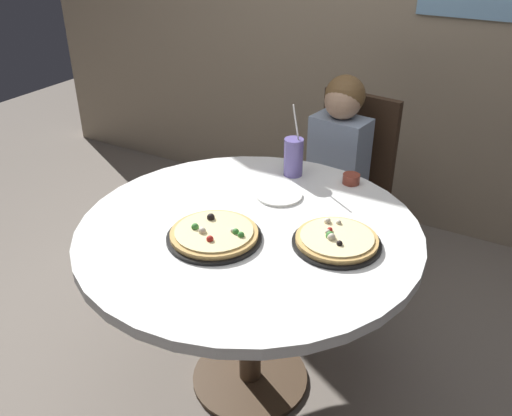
{
  "coord_description": "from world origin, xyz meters",
  "views": [
    {
      "loc": [
        0.84,
        -1.42,
        1.75
      ],
      "look_at": [
        0.0,
        0.05,
        0.8
      ],
      "focal_mm": 38.27,
      "sensor_mm": 36.0,
      "label": 1
    }
  ],
  "objects_px": {
    "pizza_cheese": "(214,235)",
    "plate_small": "(279,195)",
    "pizza_veggie": "(336,240)",
    "chair_wooden": "(347,180)",
    "sauce_bowl": "(351,179)",
    "dining_table": "(249,249)",
    "diner_child": "(328,202)",
    "soda_cup": "(294,157)"
  },
  "relations": [
    {
      "from": "dining_table",
      "to": "plate_small",
      "type": "height_order",
      "value": "plate_small"
    },
    {
      "from": "diner_child",
      "to": "soda_cup",
      "type": "relative_size",
      "value": 3.52
    },
    {
      "from": "pizza_cheese",
      "to": "sauce_bowl",
      "type": "relative_size",
      "value": 4.67
    },
    {
      "from": "pizza_veggie",
      "to": "soda_cup",
      "type": "height_order",
      "value": "soda_cup"
    },
    {
      "from": "diner_child",
      "to": "pizza_cheese",
      "type": "xyz_separation_m",
      "value": [
        -0.05,
        -0.89,
        0.28
      ]
    },
    {
      "from": "dining_table",
      "to": "chair_wooden",
      "type": "xyz_separation_m",
      "value": [
        0.01,
        0.95,
        -0.12
      ]
    },
    {
      "from": "diner_child",
      "to": "pizza_veggie",
      "type": "height_order",
      "value": "diner_child"
    },
    {
      "from": "dining_table",
      "to": "diner_child",
      "type": "height_order",
      "value": "diner_child"
    },
    {
      "from": "chair_wooden",
      "to": "soda_cup",
      "type": "height_order",
      "value": "soda_cup"
    },
    {
      "from": "pizza_veggie",
      "to": "sauce_bowl",
      "type": "xyz_separation_m",
      "value": [
        -0.12,
        0.45,
        0.0
      ]
    },
    {
      "from": "chair_wooden",
      "to": "soda_cup",
      "type": "distance_m",
      "value": 0.58
    },
    {
      "from": "pizza_veggie",
      "to": "plate_small",
      "type": "relative_size",
      "value": 1.67
    },
    {
      "from": "diner_child",
      "to": "soda_cup",
      "type": "xyz_separation_m",
      "value": [
        -0.04,
        -0.31,
        0.35
      ]
    },
    {
      "from": "pizza_veggie",
      "to": "pizza_cheese",
      "type": "height_order",
      "value": "pizza_veggie"
    },
    {
      "from": "chair_wooden",
      "to": "pizza_cheese",
      "type": "distance_m",
      "value": 1.1
    },
    {
      "from": "pizza_veggie",
      "to": "sauce_bowl",
      "type": "bearing_deg",
      "value": 105.32
    },
    {
      "from": "pizza_cheese",
      "to": "plate_small",
      "type": "bearing_deg",
      "value": 82.66
    },
    {
      "from": "soda_cup",
      "to": "dining_table",
      "type": "bearing_deg",
      "value": -83.34
    },
    {
      "from": "pizza_veggie",
      "to": "plate_small",
      "type": "bearing_deg",
      "value": 147.47
    },
    {
      "from": "dining_table",
      "to": "pizza_veggie",
      "type": "xyz_separation_m",
      "value": [
        0.31,
        0.04,
        0.11
      ]
    },
    {
      "from": "chair_wooden",
      "to": "diner_child",
      "type": "distance_m",
      "value": 0.19
    },
    {
      "from": "pizza_cheese",
      "to": "plate_small",
      "type": "xyz_separation_m",
      "value": [
        0.05,
        0.38,
        -0.01
      ]
    },
    {
      "from": "pizza_cheese",
      "to": "soda_cup",
      "type": "bearing_deg",
      "value": 89.2
    },
    {
      "from": "dining_table",
      "to": "plate_small",
      "type": "bearing_deg",
      "value": 92.77
    },
    {
      "from": "chair_wooden",
      "to": "pizza_veggie",
      "type": "xyz_separation_m",
      "value": [
        0.3,
        -0.9,
        0.24
      ]
    },
    {
      "from": "chair_wooden",
      "to": "pizza_veggie",
      "type": "height_order",
      "value": "chair_wooden"
    },
    {
      "from": "dining_table",
      "to": "sauce_bowl",
      "type": "bearing_deg",
      "value": 69.26
    },
    {
      "from": "sauce_bowl",
      "to": "plate_small",
      "type": "xyz_separation_m",
      "value": [
        -0.2,
        -0.25,
        -0.02
      ]
    },
    {
      "from": "pizza_veggie",
      "to": "plate_small",
      "type": "height_order",
      "value": "pizza_veggie"
    },
    {
      "from": "dining_table",
      "to": "chair_wooden",
      "type": "height_order",
      "value": "chair_wooden"
    },
    {
      "from": "soda_cup",
      "to": "diner_child",
      "type": "bearing_deg",
      "value": 82.07
    },
    {
      "from": "chair_wooden",
      "to": "plate_small",
      "type": "distance_m",
      "value": 0.73
    },
    {
      "from": "chair_wooden",
      "to": "soda_cup",
      "type": "xyz_separation_m",
      "value": [
        -0.06,
        -0.49,
        0.3
      ]
    },
    {
      "from": "chair_wooden",
      "to": "sauce_bowl",
      "type": "distance_m",
      "value": 0.54
    },
    {
      "from": "dining_table",
      "to": "chair_wooden",
      "type": "bearing_deg",
      "value": 89.3
    },
    {
      "from": "pizza_cheese",
      "to": "sauce_bowl",
      "type": "height_order",
      "value": "pizza_cheese"
    },
    {
      "from": "chair_wooden",
      "to": "pizza_veggie",
      "type": "distance_m",
      "value": 0.98
    },
    {
      "from": "sauce_bowl",
      "to": "plate_small",
      "type": "relative_size",
      "value": 0.39
    },
    {
      "from": "diner_child",
      "to": "sauce_bowl",
      "type": "distance_m",
      "value": 0.44
    },
    {
      "from": "dining_table",
      "to": "soda_cup",
      "type": "bearing_deg",
      "value": 96.66
    },
    {
      "from": "dining_table",
      "to": "soda_cup",
      "type": "xyz_separation_m",
      "value": [
        -0.05,
        0.45,
        0.18
      ]
    },
    {
      "from": "sauce_bowl",
      "to": "plate_small",
      "type": "bearing_deg",
      "value": -129.17
    }
  ]
}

